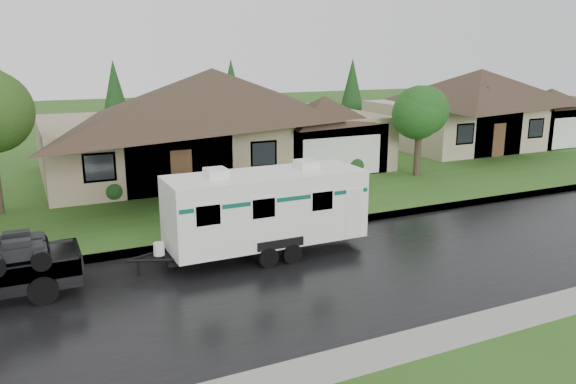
# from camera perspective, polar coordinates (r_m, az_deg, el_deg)

# --- Properties ---
(ground) EXTENTS (140.00, 140.00, 0.00)m
(ground) POSITION_cam_1_polar(r_m,az_deg,el_deg) (18.96, 0.25, -6.35)
(ground) COLOR #2F5219
(ground) RESTS_ON ground
(road) EXTENTS (140.00, 8.00, 0.01)m
(road) POSITION_cam_1_polar(r_m,az_deg,el_deg) (17.30, 3.17, -8.41)
(road) COLOR black
(road) RESTS_ON ground
(curb) EXTENTS (140.00, 0.50, 0.15)m
(curb) POSITION_cam_1_polar(r_m,az_deg,el_deg) (20.87, -2.45, -4.21)
(curb) COLOR gray
(curb) RESTS_ON ground
(lawn) EXTENTS (140.00, 26.00, 0.15)m
(lawn) POSITION_cam_1_polar(r_m,az_deg,el_deg) (32.61, -11.32, 2.22)
(lawn) COLOR #2F5219
(lawn) RESTS_ON ground
(house_main) EXTENTS (19.44, 10.80, 6.90)m
(house_main) POSITION_cam_1_polar(r_m,az_deg,el_deg) (31.62, -7.02, 8.47)
(house_main) COLOR gray
(house_main) RESTS_ON lawn
(house_neighbor) EXTENTS (15.12, 9.72, 6.45)m
(house_neighbor) POSITION_cam_1_polar(r_m,az_deg,el_deg) (42.80, 19.30, 8.87)
(house_neighbor) COLOR tan
(house_neighbor) RESTS_ON lawn
(tree_right_green) EXTENTS (2.98, 2.98, 4.94)m
(tree_right_green) POSITION_cam_1_polar(r_m,az_deg,el_deg) (30.51, 13.26, 7.97)
(tree_right_green) COLOR #382B1E
(tree_right_green) RESTS_ON lawn
(shrub_row) EXTENTS (13.60, 1.00, 1.00)m
(shrub_row) POSITION_cam_1_polar(r_m,az_deg,el_deg) (27.75, -4.40, 1.61)
(shrub_row) COLOR #143814
(shrub_row) RESTS_ON lawn
(travel_trailer) EXTENTS (6.89, 2.42, 3.09)m
(travel_trailer) POSITION_cam_1_polar(r_m,az_deg,el_deg) (18.48, -2.25, -1.56)
(travel_trailer) COLOR white
(travel_trailer) RESTS_ON ground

